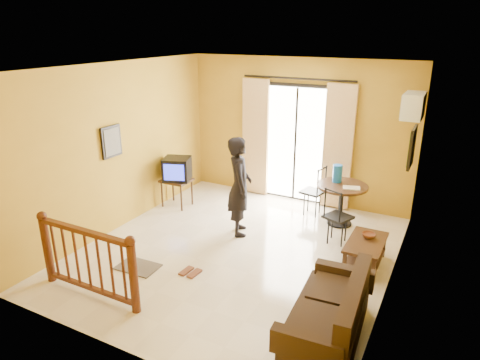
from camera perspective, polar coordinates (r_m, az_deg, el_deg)
The scene contains 19 objects.
ground at distance 6.79m, azimuth -0.38°, elevation -9.48°, with size 5.00×5.00×0.00m, color beige.
room_shell at distance 6.14m, azimuth -0.41°, elevation 4.54°, with size 5.00×5.00×5.00m.
balcony_door at distance 8.43m, azimuth 7.40°, elevation 4.93°, with size 2.25×0.14×2.46m.
tv_table at distance 8.36m, azimuth -8.46°, elevation -0.41°, with size 0.54×0.45×0.54m.
television at distance 8.24m, azimuth -8.40°, elevation 1.47°, with size 0.61×0.58×0.44m.
picture_left at distance 7.31m, azimuth -16.78°, elevation 4.92°, with size 0.05×0.42×0.52m.
dining_table at distance 7.66m, azimuth 13.39°, elevation -1.73°, with size 0.88×0.88×0.74m.
water_jug at distance 7.68m, azimuth 12.86°, elevation 0.85°, with size 0.17×0.17×0.31m, color #1355B2.
serving_tray at distance 7.47m, azimuth 14.64°, elevation -1.03°, with size 0.28×0.18×0.02m, color silver.
dining_chairs at distance 7.69m, azimuth 10.98°, elevation -6.18°, with size 1.21×1.38×0.95m.
air_conditioner at distance 7.31m, azimuth 22.08°, elevation 9.16°, with size 0.31×0.60×0.40m.
botanical_print at distance 6.77m, azimuth 21.95°, elevation 4.06°, with size 0.05×0.50×0.60m.
coffee_table at distance 6.55m, azimuth 16.37°, elevation -8.86°, with size 0.50×0.89×0.40m.
bowl at distance 6.60m, azimuth 16.76°, elevation -7.08°, with size 0.19×0.19×0.06m, color brown.
sofa at distance 5.09m, azimuth 12.10°, elevation -17.28°, with size 0.82×1.60×0.75m.
standing_person at distance 7.04m, azimuth -0.07°, elevation -0.86°, with size 0.61×0.40×1.67m, color black.
stair_balustrade at distance 5.84m, azimuth -19.72°, elevation -9.61°, with size 1.63×0.13×1.04m.
doormat at distance 6.54m, azimuth -13.45°, elevation -11.19°, with size 0.60×0.40×0.02m, color #595047.
sandals at distance 6.27m, azimuth -6.63°, elevation -12.12°, with size 0.26×0.26×0.03m.
Camera 1 is at (2.78, -5.24, 3.30)m, focal length 32.00 mm.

